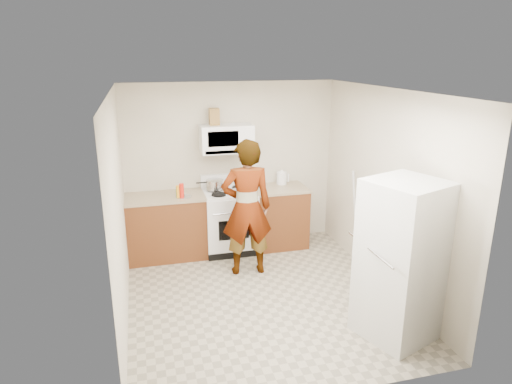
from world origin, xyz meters
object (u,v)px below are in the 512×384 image
object	(u,v)px
fridge	(401,261)
person	(247,208)
gas_range	(230,220)
saucepan	(215,185)
microwave	(226,139)
kettle	(282,178)

from	to	relation	value
fridge	person	bearing A→B (deg)	103.17
gas_range	saucepan	world-z (taller)	gas_range
microwave	person	distance (m)	1.19
microwave	saucepan	bearing A→B (deg)	-171.76
microwave	person	world-z (taller)	microwave
gas_range	kettle	size ratio (longest dim) A/B	5.95
microwave	fridge	world-z (taller)	microwave
microwave	person	xyz separation A→B (m)	(0.08, -0.90, -0.77)
microwave	gas_range	bearing A→B (deg)	-90.00
gas_range	microwave	world-z (taller)	microwave
microwave	person	size ratio (longest dim) A/B	0.41
fridge	saucepan	bearing A→B (deg)	98.44
person	fridge	bearing A→B (deg)	127.69
kettle	fridge	bearing A→B (deg)	-104.40
kettle	saucepan	distance (m)	1.07
person	saucepan	xyz separation A→B (m)	(-0.28, 0.88, 0.10)
gas_range	kettle	xyz separation A→B (m)	(0.87, 0.18, 0.54)
gas_range	kettle	world-z (taller)	gas_range
person	kettle	bearing A→B (deg)	-125.40
person	fridge	size ratio (longest dim) A/B	1.09
fridge	saucepan	size ratio (longest dim) A/B	6.78
person	saucepan	size ratio (longest dim) A/B	7.39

